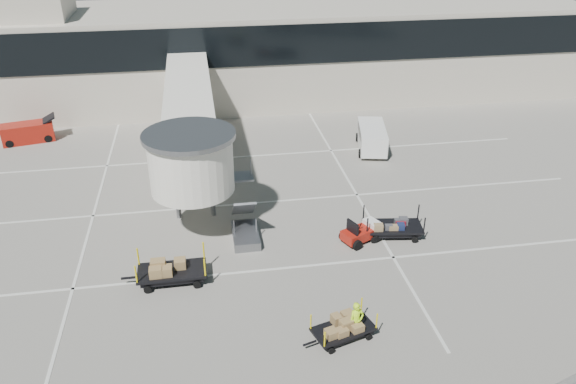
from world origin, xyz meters
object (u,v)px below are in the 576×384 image
object	(u,v)px
baggage_tug	(362,232)
minivan	(372,136)
box_cart_near	(343,328)
belt_loader	(28,133)
suitcase_cart	(393,227)
ground_worker	(356,321)
box_cart_far	(173,271)

from	to	relation	value
baggage_tug	minivan	bearing A→B (deg)	46.24
box_cart_near	belt_loader	xyz separation A→B (m)	(-18.24, 24.86, 0.20)
baggage_tug	box_cart_near	bearing A→B (deg)	-136.37
suitcase_cart	ground_worker	bearing A→B (deg)	-110.97
baggage_tug	box_cart_near	world-z (taller)	baggage_tug
box_cart_far	belt_loader	size ratio (longest dim) A/B	0.98
box_cart_near	ground_worker	size ratio (longest dim) A/B	1.87
baggage_tug	belt_loader	xyz separation A→B (m)	(-21.13, 17.67, 0.21)
box_cart_far	ground_worker	bearing A→B (deg)	-34.79
box_cart_far	belt_loader	world-z (taller)	belt_loader
suitcase_cart	ground_worker	distance (m)	8.56
box_cart_far	ground_worker	world-z (taller)	ground_worker
minivan	suitcase_cart	bearing A→B (deg)	-89.44
belt_loader	ground_worker	bearing A→B (deg)	-66.08
minivan	belt_loader	xyz separation A→B (m)	(-25.34, 5.62, -0.32)
baggage_tug	suitcase_cart	xyz separation A→B (m)	(1.83, 0.21, 0.01)
suitcase_cart	belt_loader	distance (m)	28.85
baggage_tug	suitcase_cart	size ratio (longest dim) A/B	0.59
baggage_tug	box_cart_far	distance (m)	10.20
ground_worker	minivan	size ratio (longest dim) A/B	0.36
ground_worker	baggage_tug	bearing A→B (deg)	63.43
suitcase_cart	box_cart_near	world-z (taller)	suitcase_cart
suitcase_cart	belt_loader	world-z (taller)	belt_loader
box_cart_far	box_cart_near	bearing A→B (deg)	-36.47
suitcase_cart	minivan	distance (m)	12.08
box_cart_near	box_cart_far	xyz separation A→B (m)	(-7.12, 5.23, 0.06)
box_cart_far	minivan	bearing A→B (deg)	44.39
box_cart_near	box_cart_far	distance (m)	8.84
suitcase_cart	box_cart_near	size ratio (longest dim) A/B	1.22
suitcase_cart	box_cart_far	world-z (taller)	box_cart_far
minivan	box_cart_far	bearing A→B (deg)	-123.52
box_cart_far	minivan	size ratio (longest dim) A/B	0.84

